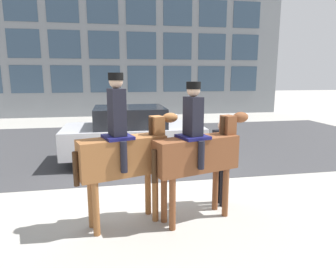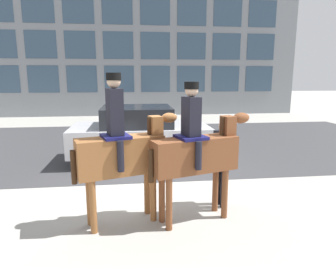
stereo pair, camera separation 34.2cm
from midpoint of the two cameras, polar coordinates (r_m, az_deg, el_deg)
name	(u,v)px [view 2 (the right image)]	position (r m, az deg, el deg)	size (l,w,h in m)	color
ground_plane	(151,191)	(6.78, -1.76, -10.82)	(80.00, 80.00, 0.00)	#9E9B93
road_surface	(143,143)	(11.31, -3.91, -1.80)	(20.61, 8.50, 0.01)	#38383A
mounted_horse_lead	(122,150)	(5.06, -6.84, -3.15)	(1.80, 0.86, 2.58)	brown
mounted_horse_companion	(196,151)	(5.17, 7.32, -3.15)	(1.90, 0.86, 2.43)	brown
pedestrian_bystander	(222,157)	(5.86, 11.99, -4.32)	(0.81, 0.58, 1.69)	black
street_car_near_lane	(140,133)	(8.97, -4.34, 0.12)	(4.04, 2.04, 1.63)	#B7B7BC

